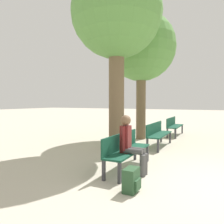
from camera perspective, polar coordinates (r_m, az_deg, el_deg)
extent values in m
cube|color=#144733|center=(5.15, 4.36, -10.13)|extent=(0.44, 1.85, 0.04)
cube|color=#144733|center=(5.18, 2.32, -7.67)|extent=(0.04, 1.85, 0.38)
cube|color=#38383D|center=(4.36, 1.98, -15.61)|extent=(0.06, 0.06, 0.42)
cube|color=#38383D|center=(5.95, 9.21, -10.65)|extent=(0.06, 0.06, 0.42)
cube|color=#38383D|center=(4.51, -2.17, -14.99)|extent=(0.06, 0.06, 0.42)
cube|color=#38383D|center=(6.06, 6.03, -10.38)|extent=(0.06, 0.06, 0.42)
cube|color=#144733|center=(7.83, 12.38, -5.75)|extent=(0.44, 1.85, 0.04)
cube|color=#144733|center=(7.85, 10.99, -4.16)|extent=(0.04, 1.85, 0.38)
cube|color=#38383D|center=(6.98, 11.95, -8.67)|extent=(0.06, 0.06, 0.42)
cube|color=#38383D|center=(8.67, 14.94, -6.48)|extent=(0.06, 0.06, 0.42)
cube|color=#38383D|center=(7.08, 9.20, -8.50)|extent=(0.06, 0.06, 0.42)
cube|color=#38383D|center=(8.75, 12.69, -6.37)|extent=(0.06, 0.06, 0.42)
cube|color=#144733|center=(10.60, 16.22, -3.58)|extent=(0.44, 1.85, 0.04)
cube|color=#144733|center=(10.62, 15.18, -2.42)|extent=(0.04, 1.85, 0.38)
cube|color=#38383D|center=(9.74, 16.26, -5.49)|extent=(0.06, 0.06, 0.42)
cube|color=#38383D|center=(11.46, 17.86, -4.29)|extent=(0.06, 0.06, 0.42)
cube|color=#38383D|center=(9.80, 14.25, -5.41)|extent=(0.06, 0.06, 0.42)
cube|color=#38383D|center=(11.52, 16.15, -4.23)|extent=(0.06, 0.06, 0.42)
cylinder|color=brown|center=(7.10, 1.17, 4.58)|extent=(0.50, 0.50, 3.62)
sphere|color=#568E42|center=(7.64, 1.19, 24.55)|extent=(2.91, 2.91, 2.91)
cylinder|color=brown|center=(9.33, 7.56, 2.48)|extent=(0.40, 0.40, 3.09)
sphere|color=#568E42|center=(9.61, 7.65, 16.52)|extent=(2.86, 2.86, 2.86)
cylinder|color=#4C4C4C|center=(4.77, 5.58, -10.16)|extent=(0.42, 0.12, 0.12)
cylinder|color=#4C4C4C|center=(4.78, 7.99, -13.75)|extent=(0.12, 0.12, 0.46)
cylinder|color=#4C4C4C|center=(4.91, 6.22, -9.80)|extent=(0.42, 0.12, 0.12)
cylinder|color=#4C4C4C|center=(4.91, 8.56, -13.29)|extent=(0.12, 0.12, 0.46)
cube|color=maroon|center=(4.87, 3.59, -7.06)|extent=(0.19, 0.23, 0.60)
cylinder|color=maroon|center=(4.75, 2.99, -6.94)|extent=(0.09, 0.09, 0.54)
cylinder|color=maroon|center=(4.98, 4.16, -6.50)|extent=(0.09, 0.09, 0.54)
sphere|color=brown|center=(4.82, 3.60, -2.16)|extent=(0.23, 0.23, 0.23)
cube|color=#284C2D|center=(4.02, 5.01, -17.26)|extent=(0.21, 0.35, 0.42)
cube|color=#284C2D|center=(4.00, 6.78, -18.33)|extent=(0.04, 0.24, 0.18)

